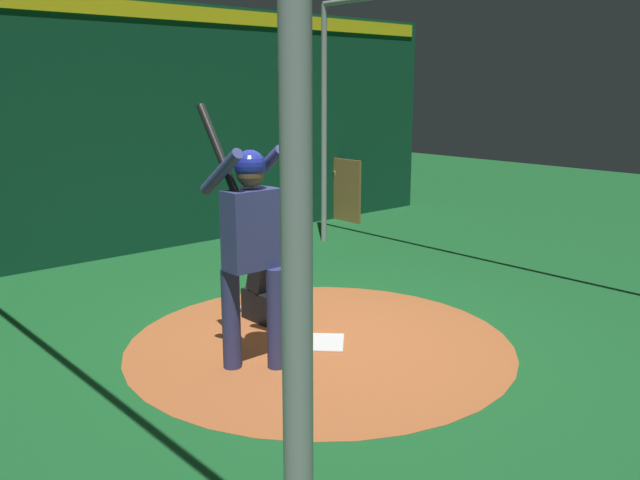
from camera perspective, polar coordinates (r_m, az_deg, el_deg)
ground_plane at (r=6.07m, az=-0.00°, el=-8.77°), size 27.98×27.98×0.00m
dirt_circle at (r=6.07m, az=-0.00°, el=-8.74°), size 3.43×3.43×0.01m
home_plate at (r=6.07m, az=-0.00°, el=-8.66°), size 0.59×0.59×0.01m
batter at (r=5.29m, az=-5.93°, el=0.14°), size 0.68×0.49×2.12m
catcher at (r=6.57m, az=-4.08°, el=-3.52°), size 0.58×0.40×0.98m
back_wall at (r=9.27m, az=-17.91°, el=8.91°), size 0.22×11.98×3.36m
cage_frame at (r=5.64m, az=-0.00°, el=13.99°), size 6.05×5.53×3.38m
bat_rack at (r=11.44m, az=1.82°, el=4.14°), size 0.94×0.20×1.05m
baseball_0 at (r=6.90m, az=-6.96°, el=-5.76°), size 0.07×0.07×0.07m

